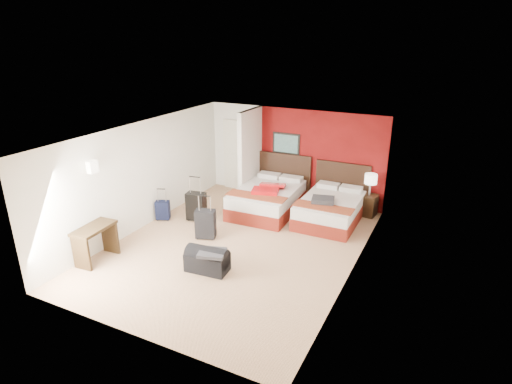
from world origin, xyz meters
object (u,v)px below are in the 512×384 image
Objects in this scene: bed_left at (267,200)px; suitcase_charcoal at (206,225)px; red_suitcase_open at (269,188)px; bed_right at (330,210)px; suitcase_black at (196,207)px; desk at (96,244)px; table_lamp at (370,185)px; suitcase_navy at (163,211)px; nightstand at (368,205)px; duffel_bag at (207,261)px.

bed_left is 2.09m from suitcase_charcoal.
bed_right is at bearing -7.63° from red_suitcase_open.
desk is (-0.70, -2.56, 0.03)m from suitcase_black.
desk is at bearing -133.24° from bed_right.
table_lamp reaches higher than suitcase_navy.
table_lamp is at bearing 6.20° from suitcase_navy.
desk reaches higher than nightstand.
red_suitcase_open is 1.08× the size of duffel_bag.
nightstand is at bearing 42.81° from desk.
bed_right reaches higher than suitcase_navy.
suitcase_black is 0.84m from suitcase_navy.
duffel_bag is (-1.45, -3.29, -0.08)m from bed_right.
bed_left is 4.54× the size of suitcase_navy.
nightstand is 5.16m from suitcase_navy.
red_suitcase_open is at bearing -149.29° from nightstand.
suitcase_navy is (-4.49, -2.53, -0.04)m from nightstand.
suitcase_black is (-1.43, -1.18, -0.34)m from red_suitcase_open.
bed_left is 3.18m from duffel_bag.
table_lamp reaches higher than red_suitcase_open.
bed_right is 2.84× the size of suitcase_black.
bed_right reaches higher than nightstand.
suitcase_black is at bearing 116.17° from suitcase_charcoal.
bed_right is 2.37× the size of duffel_bag.
duffel_bag is at bearing -111.26° from nightstand.
desk is at bearing -115.04° from suitcase_black.
bed_right is at bearing 1.81° from bed_left.
red_suitcase_open reaches higher than bed_right.
bed_right is 3.08m from suitcase_charcoal.
nightstand is 1.19× the size of suitcase_navy.
bed_right is 1.61m from red_suitcase_open.
duffel_bag is at bearing 12.43° from desk.
desk is at bearing -111.51° from suitcase_navy.
bed_left is at bearing 14.74° from suitcase_navy.
suitcase_charcoal is 2.32m from desk.
red_suitcase_open is 3.11m from duffel_bag.
bed_right is 3.60m from duffel_bag.
suitcase_charcoal is (-3.00, -2.91, -0.50)m from table_lamp.
desk is (-2.03, -3.83, 0.06)m from bed_left.
table_lamp is at bearing 24.99° from suitcase_charcoal.
red_suitcase_open is 4.31m from desk.
desk reaches higher than suitcase_charcoal.
table_lamp is at bearing 0.00° from nightstand.
bed_left is 2.65m from suitcase_navy.
bed_left reaches higher than suitcase_navy.
desk reaches higher than suitcase_black.
red_suitcase_open is at bearing 56.27° from desk.
red_suitcase_open is 1.60× the size of nightstand.
suitcase_black is at bearing -155.24° from bed_right.
bed_left reaches higher than duffel_bag.
table_lamp is (2.41, 0.90, 0.51)m from bed_left.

